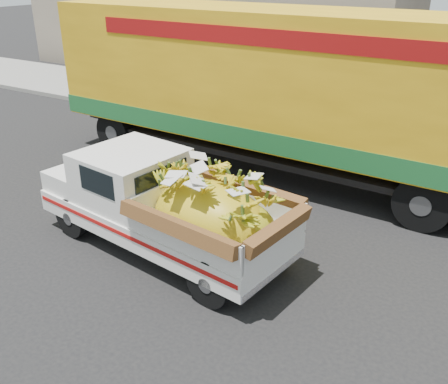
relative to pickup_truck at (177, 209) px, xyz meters
The scene contains 6 objects.
ground 1.38m from the pickup_truck, 130.49° to the left, with size 100.00×100.00×0.00m, color black.
curb 6.82m from the pickup_truck, 95.80° to the left, with size 60.00×0.25×0.15m, color gray.
sidewalk 8.90m from the pickup_truck, 94.43° to the left, with size 60.00×4.00×0.14m, color gray.
building_left 17.18m from the pickup_truck, 120.52° to the left, with size 18.00×6.00×5.00m, color gray.
pickup_truck is the anchor object (origin of this frame).
semi_trailer 4.45m from the pickup_truck, 90.57° to the left, with size 12.03×2.88×3.80m.
Camera 1 is at (5.31, -6.82, 4.68)m, focal length 40.00 mm.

